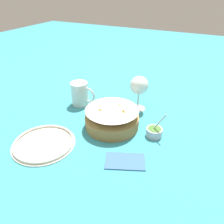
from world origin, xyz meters
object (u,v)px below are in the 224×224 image
Objects in this scene: sauce_cup at (154,132)px; side_plate at (44,143)px; wine_glass at (139,86)px; food_basket at (112,118)px; beer_mug at (80,94)px.

side_plate is at bearing -146.11° from sauce_cup.
sauce_cup is at bearing -52.23° from wine_glass.
sauce_cup is 0.23m from wine_glass.
wine_glass is (0.04, 0.18, 0.08)m from food_basket.
beer_mug is (-0.39, 0.09, 0.03)m from sauce_cup.
beer_mug is (-0.22, 0.10, 0.01)m from food_basket.
beer_mug reaches higher than food_basket.
sauce_cup is at bearing 33.89° from side_plate.
beer_mug is at bearing 98.82° from side_plate.
food_basket is 1.36× the size of wine_glass.
side_plate is at bearing -81.18° from beer_mug.
sauce_cup is 0.47× the size of side_plate.
wine_glass reaches higher than food_basket.
food_basket is 0.18m from sauce_cup.
beer_mug is at bearing -162.93° from wine_glass.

